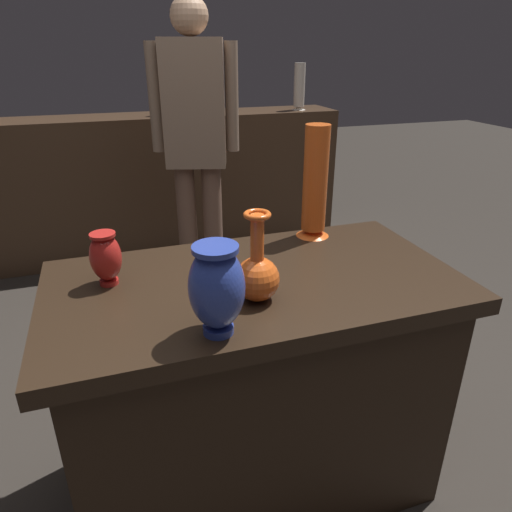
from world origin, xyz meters
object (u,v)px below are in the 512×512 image
shelf_vase_far_right (299,88)px  visitor_center_back (196,136)px  vase_right_accent (106,257)px  vase_centerpiece (257,274)px  vase_left_accent (217,287)px  vase_tall_behind (315,186)px  shelf_vase_center (156,107)px

shelf_vase_far_right → visitor_center_back: 1.21m
vase_right_accent → vase_centerpiece: bearing=-29.9°
vase_left_accent → shelf_vase_far_right: 2.67m
vase_left_accent → vase_tall_behind: bearing=46.4°
visitor_center_back → vase_right_accent: bearing=83.9°
vase_centerpiece → shelf_vase_center: shelf_vase_center is taller
vase_left_accent → visitor_center_back: bearing=80.1°
vase_centerpiece → vase_right_accent: bearing=150.1°
visitor_center_back → vase_left_accent: bearing=96.1°
vase_tall_behind → visitor_center_back: (-0.19, 1.12, -0.01)m
vase_left_accent → shelf_vase_far_right: shelf_vase_far_right is taller
vase_right_accent → shelf_vase_center: 2.08m
vase_centerpiece → vase_right_accent: size_ratio=1.59×
vase_tall_behind → visitor_center_back: 1.13m
vase_tall_behind → vase_right_accent: bearing=-167.5°
vase_right_accent → shelf_vase_center: size_ratio=1.46×
shelf_vase_center → vase_centerpiece: bearing=-90.8°
vase_left_accent → vase_centerpiece: bearing=41.7°
shelf_vase_far_right → visitor_center_back: visitor_center_back is taller
vase_left_accent → vase_right_accent: (-0.24, 0.34, -0.04)m
vase_centerpiece → shelf_vase_center: (0.03, 2.25, 0.17)m
vase_left_accent → shelf_vase_center: 2.38m
vase_centerpiece → vase_left_accent: size_ratio=1.10×
vase_left_accent → shelf_vase_far_right: bearing=63.0°
vase_tall_behind → visitor_center_back: size_ratio=0.24×
vase_centerpiece → vase_left_accent: 0.19m
shelf_vase_far_right → visitor_center_back: (-0.93, -0.76, -0.17)m
vase_left_accent → shelf_vase_center: size_ratio=2.11×
vase_tall_behind → shelf_vase_center: bearing=99.1°
vase_tall_behind → shelf_vase_center: (-0.30, 1.88, 0.06)m
shelf_vase_far_right → visitor_center_back: size_ratio=0.20×
vase_tall_behind → vase_left_accent: size_ratio=1.74×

